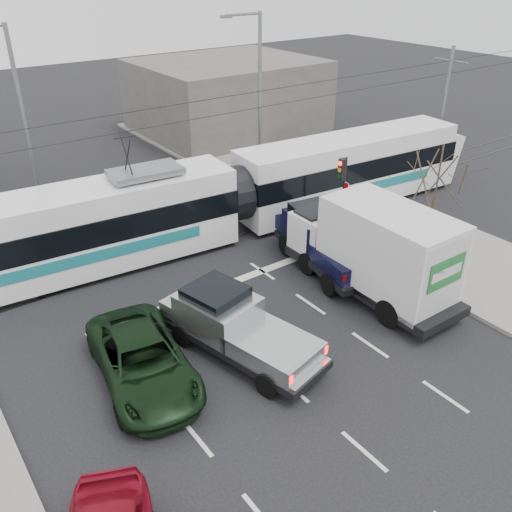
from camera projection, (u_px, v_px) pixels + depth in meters
ground at (332, 365)px, 17.15m from camera, size 120.00×120.00×0.00m
sidewalk_right at (496, 276)px, 21.77m from camera, size 6.00×60.00×0.15m
rails at (178, 246)px, 24.20m from camera, size 60.00×1.60×0.03m
building_right at (227, 96)px, 39.08m from camera, size 12.00×10.00×5.00m
bare_tree at (438, 178)px, 21.01m from camera, size 2.40×2.40×5.00m
traffic_signal at (343, 180)px, 23.76m from camera, size 0.44×0.44×3.60m
street_lamp_near at (257, 92)px, 28.33m from camera, size 2.38×0.25×9.00m
street_lamp_far at (20, 118)px, 23.80m from camera, size 2.38×0.25×9.00m
catenary at (172, 163)px, 22.33m from camera, size 60.00×0.20×7.00m
tram at (233, 195)px, 24.46m from camera, size 25.99×4.92×5.28m
silver_pickup at (233, 324)px, 17.33m from camera, size 3.19×6.02×2.08m
box_truck at (375, 250)px, 20.06m from camera, size 2.60×7.29×3.63m
navy_pickup at (323, 240)px, 22.20m from camera, size 3.09×5.88×2.36m
green_car at (143, 361)px, 16.19m from camera, size 3.29×5.68×1.49m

